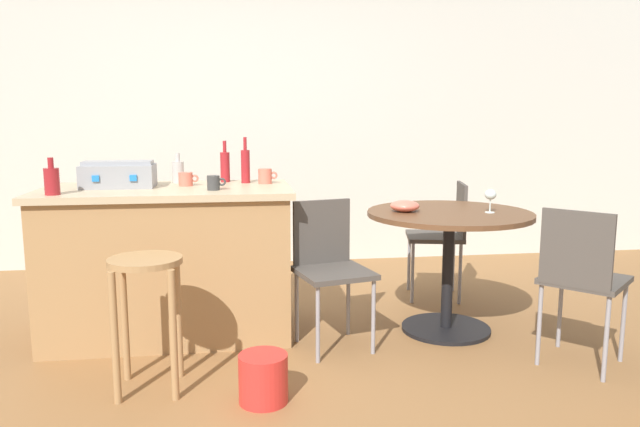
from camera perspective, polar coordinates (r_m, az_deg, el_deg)
ground_plane at (r=3.44m, az=-3.62°, el=-13.96°), size 8.80×8.80×0.00m
back_wall at (r=5.60m, az=-5.77°, el=9.12°), size 8.00×0.10×2.70m
kitchen_island at (r=3.87m, az=-13.97°, el=-4.37°), size 1.50×0.79×0.92m
wooden_stool at (r=3.09m, az=-15.98°, el=-7.11°), size 0.36×0.36×0.67m
dining_table at (r=3.86m, az=11.99°, el=-2.45°), size 1.01×1.01×0.76m
folding_chair_near at (r=3.57m, az=0.89°, el=-4.55°), size 0.48×0.48×0.85m
folding_chair_far at (r=3.51m, az=23.31°, el=-5.24°), size 0.57×0.57×0.87m
folding_chair_left at (r=4.59m, az=11.59°, el=-1.56°), size 0.48×0.48×0.86m
toolbox at (r=3.89m, az=-18.38°, el=3.46°), size 0.43×0.27×0.16m
bottle_0 at (r=3.64m, az=-23.87°, el=2.85°), size 0.08×0.08×0.21m
bottle_1 at (r=4.05m, az=-13.18°, el=3.88°), size 0.08×0.08×0.19m
bottle_2 at (r=4.04m, az=-8.90°, el=4.42°), size 0.06×0.06×0.27m
bottle_3 at (r=3.96m, az=-7.01°, el=4.51°), size 0.06×0.06×0.30m
cup_0 at (r=3.60m, az=-9.93°, el=2.86°), size 0.11×0.07×0.09m
cup_1 at (r=3.86m, az=-12.47°, el=3.17°), size 0.12×0.09×0.08m
cup_2 at (r=3.91m, az=-5.15°, el=3.52°), size 0.12×0.09×0.10m
wine_glass at (r=3.82m, az=15.71°, el=1.65°), size 0.07×0.07×0.14m
serving_bowl at (r=3.77m, az=7.97°, el=0.71°), size 0.18×0.18×0.07m
plastic_bucket at (r=2.99m, az=-5.34°, el=-15.14°), size 0.23×0.23×0.23m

